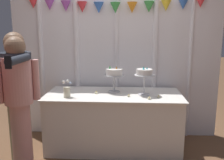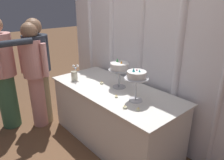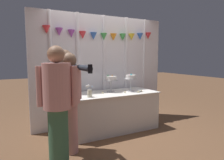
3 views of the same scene
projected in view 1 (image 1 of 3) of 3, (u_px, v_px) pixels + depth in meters
name	position (u px, v px, depth m)	size (l,w,h in m)	color
ground_plane	(113.00, 150.00, 3.59)	(24.00, 24.00, 0.00)	brown
draped_curtain	(114.00, 54.00, 3.90)	(3.17, 0.16, 2.45)	white
cake_table	(114.00, 121.00, 3.61)	(1.88, 0.83, 0.79)	white
cake_display_nearleft	(114.00, 74.00, 3.57)	(0.29, 0.29, 0.38)	#B2B2B7
cake_display_nearright	(144.00, 74.00, 3.41)	(0.27, 0.27, 0.40)	silver
flower_vase	(67.00, 91.00, 3.33)	(0.13, 0.13, 0.23)	beige
tealight_far_left	(96.00, 93.00, 3.53)	(0.05, 0.05, 0.04)	beige
tealight_near_left	(129.00, 96.00, 3.37)	(0.04, 0.04, 0.03)	beige
tealight_near_right	(149.00, 99.00, 3.25)	(0.05, 0.05, 0.04)	beige
tealight_far_right	(158.00, 97.00, 3.31)	(0.04, 0.04, 0.03)	beige
guest_girl_blue_dress	(18.00, 95.00, 3.05)	(0.50, 0.84, 1.65)	#9E8966
guest_man_pink_jacket	(19.00, 98.00, 2.98)	(0.45, 0.44, 1.60)	#D6938E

